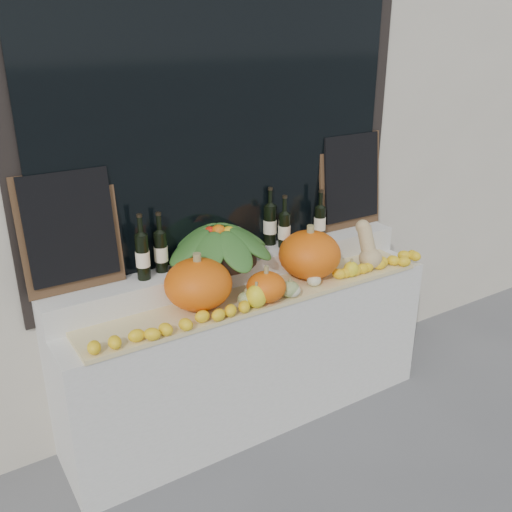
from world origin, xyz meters
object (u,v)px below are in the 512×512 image
Objects in this scene: pumpkin_left at (198,284)px; wine_bottle_tall at (270,224)px; pumpkin_right at (310,254)px; produce_bowl at (219,244)px; butternut_squash at (368,248)px.

pumpkin_left is 1.00× the size of wine_bottle_tall.
pumpkin_left is 0.98× the size of pumpkin_right.
pumpkin_left is 0.34m from produce_bowl.
produce_bowl is at bearing 41.15° from pumpkin_left.
pumpkin_left is 1.25× the size of butternut_squash.
pumpkin_right reaches higher than pumpkin_left.
pumpkin_right is at bearing 0.37° from pumpkin_left.
produce_bowl is at bearing -168.58° from wine_bottle_tall.
pumpkin_right is at bearing -22.97° from produce_bowl.
wine_bottle_tall is at bearing 24.51° from pumpkin_left.
produce_bowl is (-0.50, 0.21, 0.10)m from pumpkin_right.
produce_bowl is (-0.89, 0.28, 0.12)m from butternut_squash.
pumpkin_right is 0.33m from wine_bottle_tall.
wine_bottle_tall reaches higher than butternut_squash.
wine_bottle_tall is (0.65, 0.30, 0.13)m from pumpkin_left.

